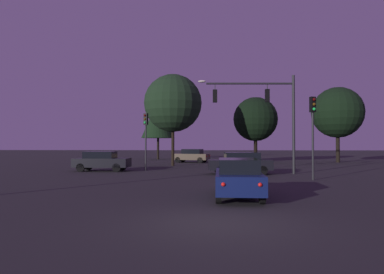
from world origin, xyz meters
name	(u,v)px	position (x,y,z in m)	size (l,w,h in m)	color
ground_plane	(213,166)	(0.00, 24.50, 0.00)	(168.00, 168.00, 0.00)	#262326
traffic_signal_mast_arm	(266,106)	(3.72, 15.40, 4.76)	(6.81, 0.62, 6.94)	#232326
traffic_light_corner_left	(313,121)	(5.80, 11.31, 3.41)	(0.37, 0.39, 4.85)	#232326
traffic_light_corner_right	(146,130)	(-5.26, 17.79, 3.18)	(0.36, 0.38, 4.51)	#232326
car_nearside_lane	(238,177)	(0.94, 4.43, 0.80)	(1.82, 4.58, 1.52)	#0F1947
car_crossing_left	(240,163)	(1.89, 15.03, 0.80)	(4.48, 2.17, 1.52)	black
car_crossing_right	(102,161)	(-8.59, 17.24, 0.79)	(4.30, 1.89, 1.52)	black
car_far_lane	(192,156)	(-2.36, 30.08, 0.79)	(4.30, 2.78, 1.52)	#473828
tree_behind_sign	(173,103)	(-3.81, 24.07, 6.03)	(5.56, 5.56, 8.82)	black
tree_left_far	(255,119)	(4.91, 30.76, 4.92)	(5.02, 5.02, 7.44)	black
tree_center_horizon	(338,113)	(14.24, 31.21, 5.68)	(5.77, 5.77, 8.58)	black
tree_right_cluster	(158,118)	(-7.39, 38.02, 5.60)	(4.56, 4.56, 8.31)	black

